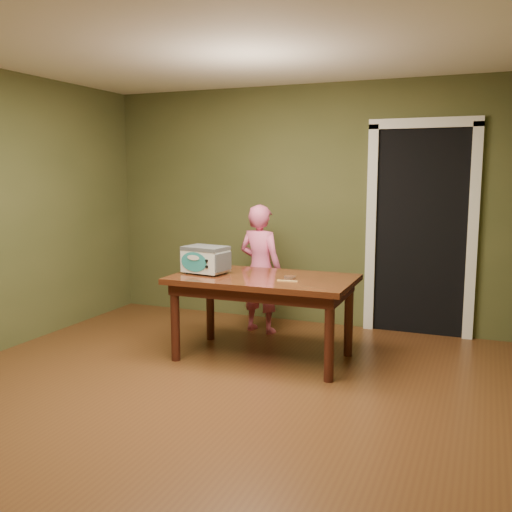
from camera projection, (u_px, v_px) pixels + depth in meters
name	position (u px, v px, depth m)	size (l,w,h in m)	color
floor	(193.00, 402.00, 4.17)	(5.00, 5.00, 0.00)	#563118
room_shell	(189.00, 166.00, 3.92)	(4.52, 5.02, 2.61)	#4E4F2A
doorway	(424.00, 230.00, 6.08)	(1.10, 0.66, 2.25)	black
dining_table	(263.00, 288.00, 5.07)	(1.61, 0.91, 0.75)	#3A180D
toy_oven	(205.00, 259.00, 5.19)	(0.44, 0.33, 0.25)	#4C4F54
baking_pan	(290.00, 277.00, 4.96)	(0.10, 0.10, 0.02)	silver
spatula	(287.00, 281.00, 4.83)	(0.18, 0.03, 0.01)	tan
child	(260.00, 269.00, 5.93)	(0.49, 0.32, 1.34)	#E45E8D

